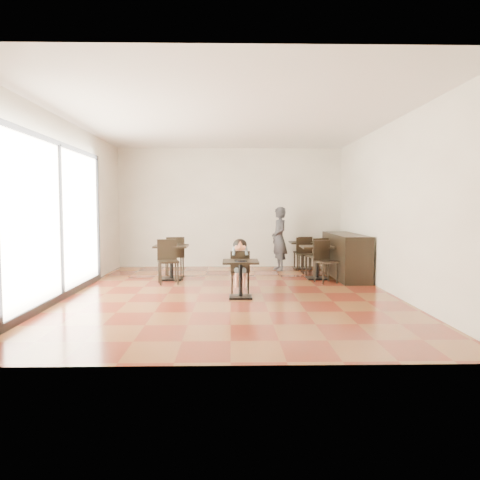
{
  "coord_description": "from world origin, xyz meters",
  "views": [
    {
      "loc": [
        -0.0,
        -8.66,
        1.61
      ],
      "look_at": [
        0.18,
        0.06,
        1.0
      ],
      "focal_mm": 35.0,
      "sensor_mm": 36.0,
      "label": 1
    }
  ],
  "objects_px": {
    "child": "(240,266)",
    "chair_back_b": "(306,255)",
    "adult_patron": "(279,239)",
    "chair_mid_a": "(316,257)",
    "chair_mid_b": "(326,262)",
    "child_table": "(241,279)",
    "chair_left_b": "(168,262)",
    "cafe_table_mid": "(317,262)",
    "child_chair": "(240,271)",
    "chair_left_a": "(174,256)",
    "cafe_table_left": "(171,262)",
    "cafe_table_back": "(303,255)",
    "chair_back_a": "(303,253)"
  },
  "relations": [
    {
      "from": "child_table",
      "to": "chair_left_b",
      "type": "distance_m",
      "value": 2.19
    },
    {
      "from": "cafe_table_mid",
      "to": "cafe_table_left",
      "type": "bearing_deg",
      "value": -179.18
    },
    {
      "from": "chair_left_b",
      "to": "chair_back_a",
      "type": "height_order",
      "value": "chair_left_b"
    },
    {
      "from": "child_chair",
      "to": "chair_mid_b",
      "type": "bearing_deg",
      "value": -149.68
    },
    {
      "from": "adult_patron",
      "to": "chair_left_b",
      "type": "relative_size",
      "value": 1.74
    },
    {
      "from": "adult_patron",
      "to": "chair_left_a",
      "type": "bearing_deg",
      "value": -83.51
    },
    {
      "from": "child_table",
      "to": "adult_patron",
      "type": "height_order",
      "value": "adult_patron"
    },
    {
      "from": "child_table",
      "to": "child",
      "type": "bearing_deg",
      "value": 90.0
    },
    {
      "from": "cafe_table_back",
      "to": "chair_left_b",
      "type": "relative_size",
      "value": 0.76
    },
    {
      "from": "child_chair",
      "to": "chair_back_a",
      "type": "distance_m",
      "value": 3.8
    },
    {
      "from": "adult_patron",
      "to": "chair_mid_a",
      "type": "relative_size",
      "value": 1.81
    },
    {
      "from": "child_table",
      "to": "cafe_table_mid",
      "type": "height_order",
      "value": "cafe_table_mid"
    },
    {
      "from": "child_table",
      "to": "cafe_table_left",
      "type": "xyz_separation_m",
      "value": [
        -1.49,
        2.14,
        0.05
      ]
    },
    {
      "from": "child_chair",
      "to": "adult_patron",
      "type": "bearing_deg",
      "value": -109.07
    },
    {
      "from": "chair_mid_b",
      "to": "chair_left_a",
      "type": "height_order",
      "value": "chair_left_a"
    },
    {
      "from": "chair_back_b",
      "to": "chair_left_a",
      "type": "bearing_deg",
      "value": 178.45
    },
    {
      "from": "cafe_table_mid",
      "to": "chair_mid_a",
      "type": "height_order",
      "value": "chair_mid_a"
    },
    {
      "from": "cafe_table_back",
      "to": "chair_back_b",
      "type": "xyz_separation_m",
      "value": [
        0.0,
        -0.55,
        0.07
      ]
    },
    {
      "from": "child",
      "to": "child_table",
      "type": "bearing_deg",
      "value": -90.0
    },
    {
      "from": "child",
      "to": "chair_back_b",
      "type": "distance_m",
      "value": 3.31
    },
    {
      "from": "child_chair",
      "to": "cafe_table_left",
      "type": "distance_m",
      "value": 2.18
    },
    {
      "from": "chair_back_b",
      "to": "child_chair",
      "type": "bearing_deg",
      "value": -134.92
    },
    {
      "from": "cafe_table_left",
      "to": "chair_back_b",
      "type": "bearing_deg",
      "value": 21.16
    },
    {
      "from": "child",
      "to": "chair_back_a",
      "type": "xyz_separation_m",
      "value": [
        1.72,
        3.39,
        -0.08
      ]
    },
    {
      "from": "child_chair",
      "to": "chair_back_b",
      "type": "xyz_separation_m",
      "value": [
        1.72,
        2.83,
        0.02
      ]
    },
    {
      "from": "child_table",
      "to": "cafe_table_left",
      "type": "distance_m",
      "value": 2.61
    },
    {
      "from": "adult_patron",
      "to": "chair_left_a",
      "type": "relative_size",
      "value": 1.74
    },
    {
      "from": "cafe_table_mid",
      "to": "chair_mid_b",
      "type": "distance_m",
      "value": 0.56
    },
    {
      "from": "adult_patron",
      "to": "chair_mid_b",
      "type": "bearing_deg",
      "value": 7.98
    },
    {
      "from": "child_table",
      "to": "cafe_table_back",
      "type": "height_order",
      "value": "cafe_table_back"
    },
    {
      "from": "cafe_table_left",
      "to": "chair_back_b",
      "type": "height_order",
      "value": "chair_back_b"
    },
    {
      "from": "chair_left_a",
      "to": "cafe_table_back",
      "type": "bearing_deg",
      "value": -173.15
    },
    {
      "from": "child",
      "to": "chair_back_a",
      "type": "bearing_deg",
      "value": 63.13
    },
    {
      "from": "chair_mid_b",
      "to": "cafe_table_back",
      "type": "bearing_deg",
      "value": 73.25
    },
    {
      "from": "child_table",
      "to": "chair_mid_b",
      "type": "distance_m",
      "value": 2.48
    },
    {
      "from": "child_chair",
      "to": "adult_patron",
      "type": "relative_size",
      "value": 0.5
    },
    {
      "from": "cafe_table_left",
      "to": "cafe_table_back",
      "type": "distance_m",
      "value": 3.67
    },
    {
      "from": "child_table",
      "to": "chair_left_b",
      "type": "height_order",
      "value": "chair_left_b"
    },
    {
      "from": "child_chair",
      "to": "chair_mid_a",
      "type": "relative_size",
      "value": 0.9
    },
    {
      "from": "child_table",
      "to": "adult_patron",
      "type": "bearing_deg",
      "value": 73.65
    },
    {
      "from": "child_table",
      "to": "child_chair",
      "type": "bearing_deg",
      "value": 90.0
    },
    {
      "from": "chair_mid_b",
      "to": "adult_patron",
      "type": "bearing_deg",
      "value": 91.36
    },
    {
      "from": "child",
      "to": "cafe_table_back",
      "type": "height_order",
      "value": "child"
    },
    {
      "from": "adult_patron",
      "to": "chair_mid_a",
      "type": "distance_m",
      "value": 1.25
    },
    {
      "from": "chair_back_b",
      "to": "cafe_table_left",
      "type": "bearing_deg",
      "value": -172.56
    },
    {
      "from": "child_chair",
      "to": "cafe_table_back",
      "type": "distance_m",
      "value": 3.79
    },
    {
      "from": "cafe_table_mid",
      "to": "chair_mid_b",
      "type": "height_order",
      "value": "chair_mid_b"
    },
    {
      "from": "cafe_table_mid",
      "to": "chair_back_a",
      "type": "bearing_deg",
      "value": 91.71
    },
    {
      "from": "chair_mid_a",
      "to": "chair_left_a",
      "type": "bearing_deg",
      "value": -19.54
    },
    {
      "from": "adult_patron",
      "to": "chair_mid_b",
      "type": "height_order",
      "value": "adult_patron"
    }
  ]
}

